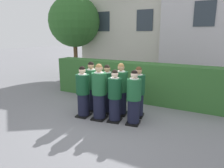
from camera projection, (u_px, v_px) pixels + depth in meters
The scene contains 12 objects.
ground_plane at pixel (107, 120), 6.33m from camera, with size 60.00×60.00×0.00m, color slate.
student_front_row_0 at pixel (83, 93), 6.44m from camera, with size 0.41×0.49×1.59m.
student_front_row_1 at pixel (99, 93), 6.22m from camera, with size 0.44×0.52×1.70m.
student_front_row_2 at pixel (115, 97), 6.07m from camera, with size 0.42×0.52×1.55m.
student_front_row_3 at pixel (134, 99), 5.88m from camera, with size 0.43×0.53×1.58m.
student_rear_row_0 at pixel (92, 88), 6.95m from camera, with size 0.46×0.54×1.66m.
student_rear_row_1 at pixel (107, 90), 6.77m from camera, with size 0.44×0.54×1.59m.
student_rear_row_2 at pixel (121, 91), 6.58m from camera, with size 0.46×0.54×1.66m.
student_rear_row_3 at pixel (138, 93), 6.43m from camera, with size 0.43×0.50×1.58m.
hedge at pixel (135, 81), 8.06m from camera, with size 7.00×0.70×1.48m.
school_building_annex at pixel (136, 18), 13.33m from camera, with size 6.07×4.36×6.94m.
oak_tree_left at pixel (74, 22), 12.17m from camera, with size 2.97×2.97×4.73m.
Camera 1 is at (2.88, -5.15, 2.53)m, focal length 33.44 mm.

